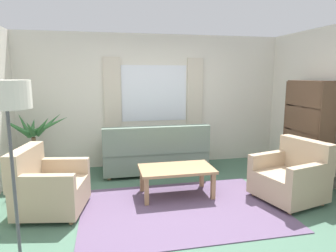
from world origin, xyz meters
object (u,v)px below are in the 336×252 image
at_px(standing_lamp, 7,109).
at_px(armchair_left, 48,187).
at_px(armchair_right, 291,177).
at_px(potted_plant, 35,150).
at_px(bookshelf, 306,137).
at_px(couch, 155,153).
at_px(coffee_table, 176,171).

bearing_deg(standing_lamp, armchair_left, 88.46).
bearing_deg(armchair_left, armchair_right, -85.12).
xyz_separation_m(potted_plant, bookshelf, (4.54, -1.04, 0.24)).
bearing_deg(armchair_right, couch, -147.61).
bearing_deg(standing_lamp, coffee_table, 38.27).
bearing_deg(bookshelf, standing_lamp, 111.44).
relative_size(armchair_right, coffee_table, 0.92).
bearing_deg(potted_plant, couch, -2.32).
bearing_deg(bookshelf, coffee_table, 94.52).
bearing_deg(coffee_table, standing_lamp, -141.73).
xyz_separation_m(armchair_left, coffee_table, (1.79, 0.19, 0.03)).
relative_size(armchair_left, bookshelf, 0.56).
relative_size(armchair_left, standing_lamp, 0.55).
xyz_separation_m(armchair_left, potted_plant, (-0.44, 1.41, 0.18)).
relative_size(couch, potted_plant, 1.56).
bearing_deg(potted_plant, coffee_table, -28.78).
relative_size(coffee_table, standing_lamp, 0.62).
height_order(armchair_right, coffee_table, armchair_right).
bearing_deg(couch, potted_plant, -2.32).
bearing_deg(armchair_right, armchair_left, -109.45).
distance_m(armchair_left, bookshelf, 4.14).
height_order(coffee_table, potted_plant, potted_plant).
bearing_deg(bookshelf, armchair_right, 133.91).
height_order(armchair_left, coffee_table, armchair_left).
height_order(armchair_left, standing_lamp, standing_lamp).
xyz_separation_m(armchair_left, standing_lamp, (-0.03, -1.25, 1.17)).
height_order(coffee_table, standing_lamp, standing_lamp).
bearing_deg(coffee_table, potted_plant, 151.22).
distance_m(couch, potted_plant, 2.11).
bearing_deg(armchair_left, bookshelf, -74.71).
bearing_deg(standing_lamp, couch, 56.78).
xyz_separation_m(couch, standing_lamp, (-1.69, -2.58, 1.16)).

